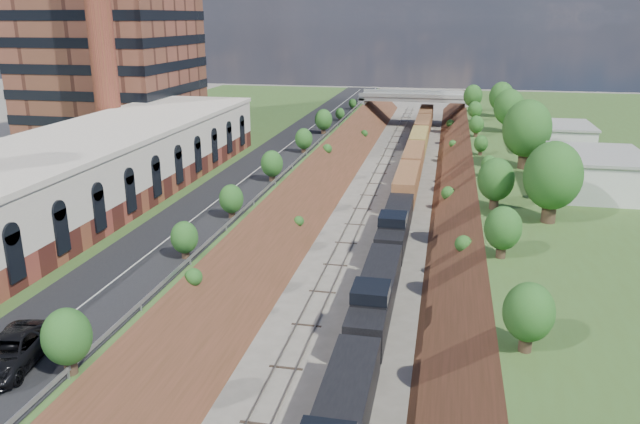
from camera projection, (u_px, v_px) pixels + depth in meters
The scene contains 16 objects.
platform_left at pixel (150, 172), 86.89m from camera, with size 44.00×180.00×5.00m, color #3E5A25.
embankment_left at pixel (303, 198), 83.41m from camera, with size 7.07×180.00×7.07m, color brown.
embankment_right at pixel (472, 208), 79.18m from camera, with size 7.07×180.00×7.07m, color brown.
rail_left_track at pixel (366, 201), 81.77m from camera, with size 1.58×180.00×0.18m, color gray.
rail_right_track at pixel (405, 203), 80.77m from camera, with size 1.58×180.00×0.18m, color gray.
road at pixel (270, 160), 82.76m from camera, with size 8.00×180.00×0.10m, color black.
guardrail at pixel (300, 158), 81.64m from camera, with size 0.10×171.00×0.70m.
commercial_building at pixel (92, 168), 63.57m from camera, with size 14.30×62.30×7.00m.
smokestack at pixel (97, 2), 76.99m from camera, with size 3.20×3.20×40.00m, color brown.
overpass at pixel (415, 103), 137.77m from camera, with size 24.50×8.30×7.40m.
white_building_near at pixel (597, 174), 67.20m from camera, with size 9.00×12.00×4.00m, color silver.
white_building_far at pixel (560, 139), 87.92m from camera, with size 8.00×10.00×3.60m, color silver.
tree_right_large at pixel (553, 176), 56.53m from camera, with size 5.25×5.25×7.61m.
tree_left_crest at pixel (164, 256), 44.07m from camera, with size 2.45×2.45×3.55m.
freight_train at pixel (410, 173), 86.70m from camera, with size 2.75×126.16×4.55m.
suv at pixel (11, 351), 33.57m from camera, with size 2.94×6.37×1.77m, color black.
Camera 1 is at (7.34, -18.04, 23.21)m, focal length 35.00 mm.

